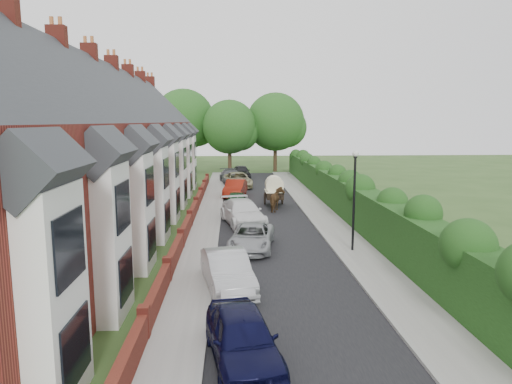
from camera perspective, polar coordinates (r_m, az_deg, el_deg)
ground at (r=19.46m, az=5.12°, el=-10.95°), size 140.00×140.00×0.00m
road at (r=29.93m, az=1.23°, el=-3.85°), size 6.00×58.00×0.02m
pavement_hedge_side at (r=30.49m, az=8.95°, el=-3.62°), size 2.20×58.00×0.12m
pavement_house_side at (r=29.89m, az=-6.17°, el=-3.82°), size 1.70×58.00×0.12m
kerb_hedge_side at (r=30.29m, az=7.01°, el=-3.65°), size 0.18×58.00×0.13m
kerb_house_side at (r=29.86m, az=-4.63°, el=-3.80°), size 0.18×58.00×0.13m
hedge at (r=30.62m, az=12.32°, el=-0.73°), size 2.10×58.00×2.85m
terrace_row at (r=29.36m, az=-19.26°, el=4.22°), size 9.05×40.50×11.50m
garden_wall_row at (r=28.91m, az=-8.27°, el=-3.48°), size 0.35×40.35×1.10m
lamppost at (r=23.17m, az=12.20°, el=0.49°), size 0.32×0.32×5.16m
tree_far_left at (r=58.21m, az=-2.99°, el=7.96°), size 7.14×6.80×9.29m
tree_far_right at (r=60.51m, az=2.80°, el=8.56°), size 7.98×7.60×10.31m
tree_far_back at (r=61.49m, az=-8.60°, el=8.76°), size 8.40×8.00×10.82m
car_navy at (r=13.05m, az=-1.69°, el=-17.74°), size 2.44×4.56×1.48m
car_silver_a at (r=18.24m, az=-3.62°, el=-9.82°), size 2.41×4.75×1.49m
car_silver_b at (r=23.70m, az=-0.54°, el=-5.67°), size 2.78×4.88×1.28m
car_white at (r=29.31m, az=-1.67°, el=-2.58°), size 3.31×5.73×1.56m
car_green at (r=34.28m, az=-2.48°, el=-1.14°), size 1.69×3.88×1.30m
car_red at (r=40.16m, az=-2.60°, el=0.48°), size 2.30×4.76×1.50m
car_beige at (r=45.90m, az=-2.29°, el=1.52°), size 3.07×5.64×1.50m
car_grey at (r=48.66m, az=-3.12°, el=1.92°), size 2.85×5.35×1.48m
car_black at (r=53.46m, az=-1.82°, el=2.56°), size 2.28×4.57×1.49m
horse at (r=33.56m, az=2.64°, el=-0.97°), size 1.38×2.22×1.74m
horse_cart at (r=35.68m, az=2.30°, el=0.41°), size 1.49×3.30×2.38m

